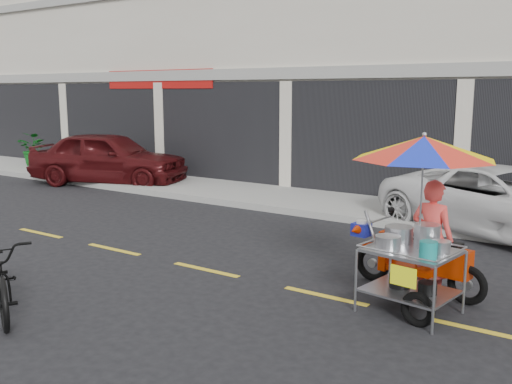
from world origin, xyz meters
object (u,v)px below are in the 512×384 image
Objects in this scene: white_pickup at (503,202)px; food_vendor_rig at (423,198)px; maroon_sedan at (109,158)px; near_bicycle at (0,274)px.

food_vendor_rig is at bearing -160.61° from white_pickup.
food_vendor_rig is at bearing -131.48° from maroon_sedan.
near_bicycle is 0.85× the size of food_vendor_rig.
food_vendor_rig is (10.46, -4.32, 0.61)m from maroon_sedan.
maroon_sedan is 2.05× the size of food_vendor_rig.
near_bicycle is (-4.21, -7.39, -0.15)m from white_pickup.
food_vendor_rig reaches higher than near_bicycle.
maroon_sedan reaches higher than near_bicycle.
food_vendor_rig is (-0.13, -4.32, 0.73)m from white_pickup.
maroon_sedan is at bearing 68.41° from near_bicycle.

